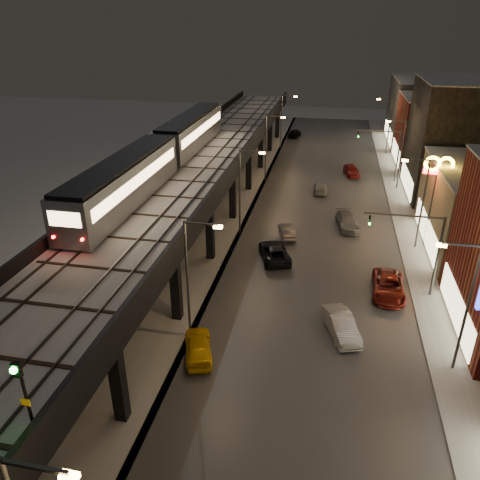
{
  "coord_description": "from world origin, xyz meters",
  "views": [
    {
      "loc": [
        8.1,
        -13.03,
        20.7
      ],
      "look_at": [
        1.69,
        19.14,
        5.0
      ],
      "focal_mm": 35.0,
      "sensor_mm": 36.0,
      "label": 1
    }
  ],
  "objects_px": {
    "car_mid_silver": "(274,252)",
    "car_far_white": "(295,133)",
    "rail_signal": "(21,383)",
    "car_mid_dark": "(320,188)",
    "car_onc_red": "(352,171)",
    "subway_train": "(164,151)",
    "car_onc_dark": "(388,287)",
    "car_onc_silver": "(341,326)",
    "car_taxi": "(198,347)",
    "car_onc_white": "(347,222)",
    "car_near_white": "(287,232)"
  },
  "relations": [
    {
      "from": "car_mid_silver",
      "to": "car_onc_dark",
      "type": "height_order",
      "value": "car_onc_dark"
    },
    {
      "from": "rail_signal",
      "to": "car_mid_dark",
      "type": "height_order",
      "value": "rail_signal"
    },
    {
      "from": "rail_signal",
      "to": "car_onc_red",
      "type": "bearing_deg",
      "value": 76.55
    },
    {
      "from": "car_taxi",
      "to": "car_onc_silver",
      "type": "xyz_separation_m",
      "value": [
        9.36,
        4.25,
        0.02
      ]
    },
    {
      "from": "rail_signal",
      "to": "car_onc_dark",
      "type": "distance_m",
      "value": 29.36
    },
    {
      "from": "car_far_white",
      "to": "car_onc_silver",
      "type": "bearing_deg",
      "value": 107.9
    },
    {
      "from": "car_mid_silver",
      "to": "car_far_white",
      "type": "xyz_separation_m",
      "value": [
        -2.7,
        49.84,
        0.01
      ]
    },
    {
      "from": "car_mid_dark",
      "to": "car_onc_dark",
      "type": "bearing_deg",
      "value": 103.53
    },
    {
      "from": "car_onc_white",
      "to": "subway_train",
      "type": "bearing_deg",
      "value": -178.86
    },
    {
      "from": "car_taxi",
      "to": "car_far_white",
      "type": "xyz_separation_m",
      "value": [
        0.5,
        64.67,
        0.01
      ]
    },
    {
      "from": "rail_signal",
      "to": "car_onc_red",
      "type": "relative_size",
      "value": 0.72
    },
    {
      "from": "car_mid_dark",
      "to": "car_onc_red",
      "type": "xyz_separation_m",
      "value": [
        4.1,
        8.06,
        0.13
      ]
    },
    {
      "from": "car_far_white",
      "to": "car_onc_white",
      "type": "xyz_separation_m",
      "value": [
        9.45,
        -41.16,
        -0.03
      ]
    },
    {
      "from": "car_onc_white",
      "to": "car_mid_dark",
      "type": "bearing_deg",
      "value": 96.8
    },
    {
      "from": "subway_train",
      "to": "car_mid_silver",
      "type": "xyz_separation_m",
      "value": [
        12.15,
        -4.97,
        -7.71
      ]
    },
    {
      "from": "car_taxi",
      "to": "car_onc_white",
      "type": "relative_size",
      "value": 0.88
    },
    {
      "from": "car_far_white",
      "to": "car_onc_dark",
      "type": "xyz_separation_m",
      "value": [
        12.65,
        -54.25,
        0.01
      ]
    },
    {
      "from": "car_mid_dark",
      "to": "car_onc_red",
      "type": "distance_m",
      "value": 9.05
    },
    {
      "from": "car_mid_silver",
      "to": "subway_train",
      "type": "bearing_deg",
      "value": -39.79
    },
    {
      "from": "car_mid_silver",
      "to": "car_far_white",
      "type": "bearing_deg",
      "value": -104.45
    },
    {
      "from": "car_onc_red",
      "to": "car_onc_silver",
      "type": "bearing_deg",
      "value": -104.21
    },
    {
      "from": "car_onc_silver",
      "to": "car_onc_white",
      "type": "height_order",
      "value": "car_onc_silver"
    },
    {
      "from": "car_mid_dark",
      "to": "car_taxi",
      "type": "bearing_deg",
      "value": 77.48
    },
    {
      "from": "car_mid_dark",
      "to": "car_onc_silver",
      "type": "xyz_separation_m",
      "value": [
        2.72,
        -30.23,
        0.15
      ]
    },
    {
      "from": "subway_train",
      "to": "car_mid_silver",
      "type": "distance_m",
      "value": 15.22
    },
    {
      "from": "subway_train",
      "to": "car_mid_silver",
      "type": "bearing_deg",
      "value": -22.23
    },
    {
      "from": "car_onc_dark",
      "to": "car_onc_red",
      "type": "relative_size",
      "value": 1.24
    },
    {
      "from": "car_far_white",
      "to": "car_mid_silver",
      "type": "bearing_deg",
      "value": 102.66
    },
    {
      "from": "car_onc_silver",
      "to": "car_onc_red",
      "type": "distance_m",
      "value": 38.32
    },
    {
      "from": "rail_signal",
      "to": "car_onc_red",
      "type": "height_order",
      "value": "rail_signal"
    },
    {
      "from": "rail_signal",
      "to": "car_taxi",
      "type": "xyz_separation_m",
      "value": [
        2.55,
        13.02,
        -8.13
      ]
    },
    {
      "from": "car_mid_dark",
      "to": "car_far_white",
      "type": "height_order",
      "value": "car_far_white"
    },
    {
      "from": "car_taxi",
      "to": "car_mid_dark",
      "type": "xyz_separation_m",
      "value": [
        6.64,
        34.48,
        -0.13
      ]
    },
    {
      "from": "rail_signal",
      "to": "car_taxi",
      "type": "height_order",
      "value": "rail_signal"
    },
    {
      "from": "car_onc_silver",
      "to": "car_onc_dark",
      "type": "xyz_separation_m",
      "value": [
        3.79,
        6.17,
        -0.01
      ]
    },
    {
      "from": "car_mid_silver",
      "to": "car_onc_dark",
      "type": "xyz_separation_m",
      "value": [
        9.96,
        -4.4,
        0.02
      ]
    },
    {
      "from": "car_mid_dark",
      "to": "car_onc_silver",
      "type": "distance_m",
      "value": 30.35
    },
    {
      "from": "car_onc_silver",
      "to": "car_near_white",
      "type": "bearing_deg",
      "value": 90.33
    },
    {
      "from": "subway_train",
      "to": "car_onc_silver",
      "type": "distance_m",
      "value": 25.21
    },
    {
      "from": "car_mid_silver",
      "to": "car_onc_white",
      "type": "relative_size",
      "value": 1.08
    },
    {
      "from": "car_far_white",
      "to": "car_onc_white",
      "type": "height_order",
      "value": "car_far_white"
    },
    {
      "from": "car_onc_silver",
      "to": "car_onc_red",
      "type": "height_order",
      "value": "car_onc_silver"
    },
    {
      "from": "subway_train",
      "to": "car_onc_dark",
      "type": "bearing_deg",
      "value": -22.97
    },
    {
      "from": "subway_train",
      "to": "car_taxi",
      "type": "bearing_deg",
      "value": -65.67
    },
    {
      "from": "subway_train",
      "to": "car_taxi",
      "type": "distance_m",
      "value": 23.05
    },
    {
      "from": "car_taxi",
      "to": "car_onc_white",
      "type": "distance_m",
      "value": 25.53
    },
    {
      "from": "car_taxi",
      "to": "car_onc_red",
      "type": "bearing_deg",
      "value": -122.3
    },
    {
      "from": "rail_signal",
      "to": "car_taxi",
      "type": "bearing_deg",
      "value": 78.93
    },
    {
      "from": "car_mid_silver",
      "to": "car_onc_dark",
      "type": "bearing_deg",
      "value": 138.58
    },
    {
      "from": "car_near_white",
      "to": "car_mid_silver",
      "type": "distance_m",
      "value": 5.2
    }
  ]
}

